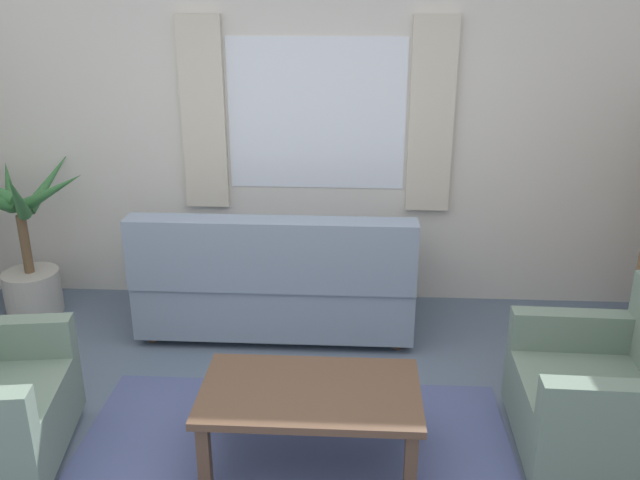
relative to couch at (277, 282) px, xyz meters
name	(u,v)px	position (x,y,z in m)	size (l,w,h in m)	color
wall_back	(317,133)	(0.25, 0.65, 0.93)	(5.32, 0.12, 2.60)	silver
window_with_curtains	(316,115)	(0.25, 0.57, 1.08)	(1.98, 0.07, 1.40)	white
couch	(277,282)	(0.00, 0.00, 0.00)	(1.90, 0.82, 0.92)	gray
armchair_right	(612,395)	(1.88, -1.28, -0.01)	(0.84, 0.86, 0.88)	slate
coffee_table	(310,399)	(0.34, -1.44, 0.01)	(1.10, 0.64, 0.44)	brown
potted_plant	(24,253)	(-1.89, 0.15, 0.12)	(1.24, 1.05, 1.25)	#B7B2A8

